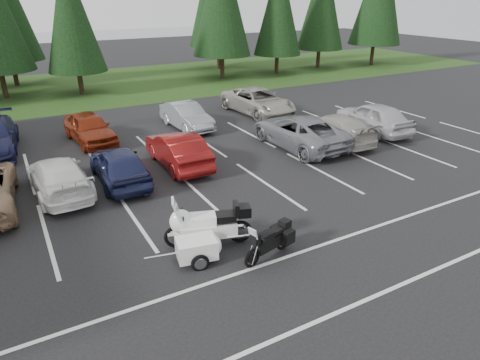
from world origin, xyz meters
name	(u,v)px	position (x,y,z in m)	size (l,w,h in m)	color
ground	(205,214)	(0.00, 0.00, 0.00)	(120.00, 120.00, 0.00)	black
grass_strip	(76,88)	(0.00, 24.00, 0.01)	(80.00, 16.00, 0.01)	#1D3510
lake_water	(66,46)	(4.00, 55.00, 0.00)	(70.00, 50.00, 0.02)	slate
stall_markings	(182,192)	(0.00, 2.00, 0.00)	(32.00, 16.00, 0.01)	silver
conifer_5	(70,13)	(0.00, 21.60, 5.63)	(4.14, 4.14, 9.63)	#332316
conifer_7	(279,6)	(17.50, 21.80, 5.81)	(4.27, 4.27, 9.94)	#332316
conifer_8	(322,1)	(23.00, 22.60, 6.17)	(4.53, 4.53, 10.56)	#332316
car_near_3	(59,177)	(-4.01, 4.19, 0.67)	(1.88, 4.62, 1.34)	white
car_near_4	(119,165)	(-1.78, 4.09, 0.73)	(1.73, 4.31, 1.47)	#1C2147
car_near_5	(178,150)	(0.89, 4.62, 0.74)	(1.57, 4.49, 1.48)	maroon
car_near_6	(299,131)	(6.99, 4.13, 0.77)	(2.55, 5.52, 1.53)	gray
car_near_7	(334,128)	(8.98, 3.87, 0.70)	(1.96, 4.83, 1.40)	#ACA89D
car_near_8	(373,117)	(11.90, 4.13, 0.81)	(1.90, 4.73, 1.61)	#BCBBC0
car_far_2	(90,128)	(-1.76, 9.79, 0.74)	(1.74, 4.31, 1.47)	maroon
car_far_3	(186,116)	(3.41, 9.66, 0.69)	(1.46, 4.19, 1.38)	gray
car_far_4	(258,101)	(8.51, 10.44, 0.76)	(2.53, 5.48, 1.52)	#A19F94
touring_motorcycle	(208,221)	(-0.70, -1.81, 0.80)	(2.90, 0.89, 1.61)	white
cargo_trailer	(197,250)	(-1.37, -2.44, 0.37)	(1.59, 0.89, 0.73)	white
adventure_motorcycle	(268,239)	(0.47, -3.26, 0.62)	(2.04, 0.71, 1.24)	black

